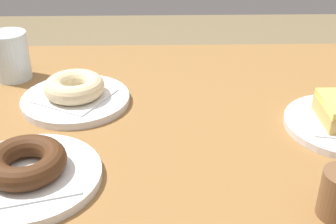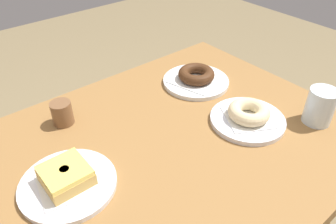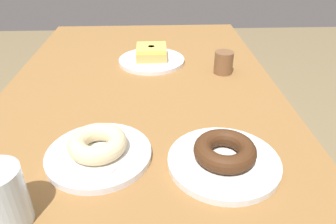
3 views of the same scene
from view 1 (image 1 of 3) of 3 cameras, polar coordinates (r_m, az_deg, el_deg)
name	(u,v)px [view 1 (image 1 of 3)]	position (r m, az deg, el deg)	size (l,w,h in m)	color
table	(244,152)	(0.87, 9.63, -5.00)	(1.20, 0.77, 0.73)	olive
plate_chocolate_ring	(28,177)	(0.70, -17.25, -7.85)	(0.22, 0.22, 0.01)	white
napkin_chocolate_ring	(27,172)	(0.69, -17.35, -7.29)	(0.14, 0.14, 0.00)	white
donut_chocolate_ring	(25,162)	(0.68, -17.59, -6.01)	(0.12, 0.12, 0.03)	#462713
plate_sugar_ring	(76,100)	(0.89, -11.58, 1.53)	(0.21, 0.21, 0.01)	white
napkin_sugar_ring	(75,96)	(0.89, -11.63, 2.02)	(0.12, 0.12, 0.00)	white
donut_sugar_ring	(74,87)	(0.88, -11.76, 3.16)	(0.12, 0.12, 0.04)	beige
water_glass	(11,56)	(1.02, -19.25, 6.72)	(0.08, 0.08, 0.10)	silver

